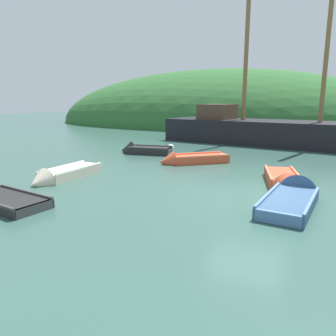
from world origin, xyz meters
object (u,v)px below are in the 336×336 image
object	(u,v)px
rowboat_portside	(143,151)
rowboat_center	(284,183)
sailing_ship	(272,136)
rowboat_outer_right	(62,176)
rowboat_far	(190,160)
rowboat_outer_left	(293,199)
buoy_white	(171,147)

from	to	relation	value
rowboat_portside	rowboat_center	bearing A→B (deg)	144.01
sailing_ship	rowboat_outer_right	size ratio (longest dim) A/B	5.40
rowboat_center	rowboat_far	xyz separation A→B (m)	(-4.54, 2.76, 0.02)
rowboat_outer_left	rowboat_portside	bearing A→B (deg)	60.61
rowboat_outer_right	rowboat_portside	xyz separation A→B (m)	(0.12, 6.80, 0.02)
rowboat_portside	buoy_white	xyz separation A→B (m)	(0.58, 2.94, -0.14)
rowboat_far	rowboat_outer_right	bearing A→B (deg)	16.03
rowboat_center	rowboat_outer_right	size ratio (longest dim) A/B	0.99
sailing_ship	rowboat_portside	bearing A→B (deg)	-122.77
rowboat_center	rowboat_far	distance (m)	5.31
sailing_ship	rowboat_center	world-z (taller)	sailing_ship
buoy_white	rowboat_outer_right	bearing A→B (deg)	-94.07
rowboat_center	rowboat_outer_right	world-z (taller)	rowboat_center
rowboat_center	rowboat_far	size ratio (longest dim) A/B	1.02
sailing_ship	rowboat_center	xyz separation A→B (m)	(1.44, -11.48, -0.49)
rowboat_center	rowboat_portside	distance (m)	9.21
rowboat_center	rowboat_outer_right	distance (m)	8.50
rowboat_outer_left	rowboat_far	xyz separation A→B (m)	(-4.91, 4.77, 0.02)
sailing_ship	buoy_white	xyz separation A→B (m)	(-6.03, -4.08, -0.60)
rowboat_far	rowboat_portside	bearing A→B (deg)	-64.47
sailing_ship	rowboat_outer_left	bearing A→B (deg)	-71.83
sailing_ship	rowboat_outer_left	xyz separation A→B (m)	(1.81, -13.49, -0.49)
rowboat_center	buoy_white	world-z (taller)	rowboat_center
sailing_ship	rowboat_far	world-z (taller)	sailing_ship
rowboat_outer_right	buoy_white	distance (m)	9.76
rowboat_outer_left	rowboat_far	size ratio (longest dim) A/B	1.13
rowboat_far	buoy_white	size ratio (longest dim) A/B	7.63
buoy_white	sailing_ship	bearing A→B (deg)	34.06
rowboat_outer_left	rowboat_portside	size ratio (longest dim) A/B	1.21
rowboat_outer_left	rowboat_far	world-z (taller)	rowboat_outer_left
sailing_ship	rowboat_outer_right	bearing A→B (deg)	-105.44
sailing_ship	rowboat_outer_right	xyz separation A→B (m)	(-6.73, -13.82, -0.48)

